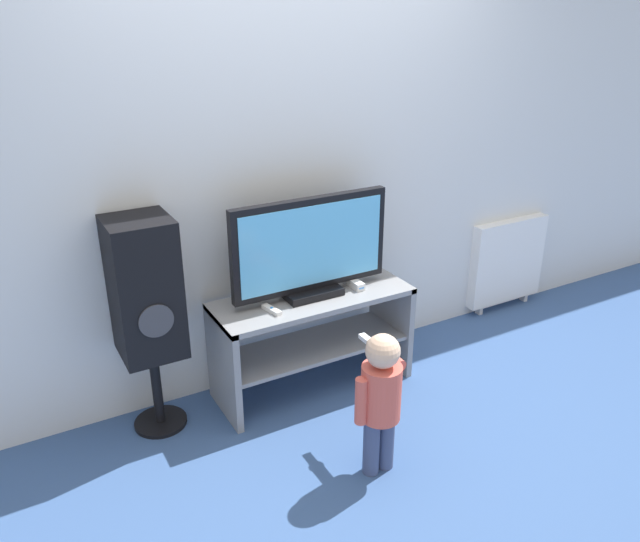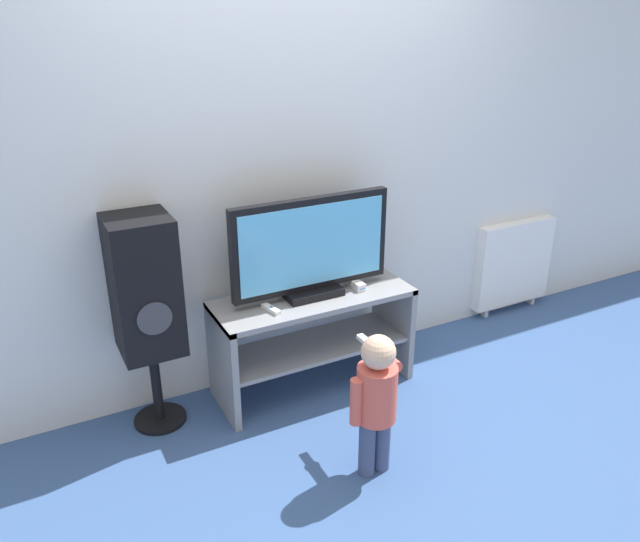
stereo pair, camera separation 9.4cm
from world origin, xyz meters
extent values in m
plane|color=#38568C|center=(0.00, 0.00, 0.00)|extent=(16.00, 16.00, 0.00)
cube|color=silver|center=(0.00, 0.49, 1.30)|extent=(10.00, 0.06, 2.60)
cube|color=gray|center=(0.00, 0.20, 0.55)|extent=(1.10, 0.41, 0.03)
cube|color=gray|center=(0.00, 0.20, 0.26)|extent=(1.06, 0.37, 0.02)
cube|color=gray|center=(-0.53, 0.20, 0.28)|extent=(0.04, 0.41, 0.57)
cube|color=gray|center=(0.53, 0.20, 0.28)|extent=(0.04, 0.41, 0.57)
cube|color=black|center=(0.00, 0.22, 0.59)|extent=(0.31, 0.20, 0.04)
cube|color=black|center=(0.00, 0.22, 0.86)|extent=(0.89, 0.05, 0.50)
cube|color=#59B2EA|center=(0.00, 0.20, 0.86)|extent=(0.82, 0.01, 0.43)
cube|color=white|center=(0.26, 0.20, 0.59)|extent=(0.05, 0.15, 0.04)
cube|color=#3F8CE5|center=(0.26, 0.12, 0.59)|extent=(0.03, 0.00, 0.01)
cube|color=white|center=(-0.27, 0.14, 0.58)|extent=(0.06, 0.13, 0.02)
cylinder|color=#337FD8|center=(-0.27, 0.14, 0.59)|extent=(0.01, 0.01, 0.00)
cylinder|color=#3F4C72|center=(-0.12, -0.56, 0.15)|extent=(0.08, 0.08, 0.29)
cylinder|color=#3F4C72|center=(-0.03, -0.56, 0.15)|extent=(0.08, 0.08, 0.29)
cylinder|color=#D1594C|center=(-0.07, -0.56, 0.43)|extent=(0.18, 0.18, 0.27)
sphere|color=beige|center=(-0.07, -0.56, 0.64)|extent=(0.15, 0.15, 0.15)
cylinder|color=#D1594C|center=(-0.18, -0.56, 0.42)|extent=(0.06, 0.06, 0.22)
cylinder|color=#D1594C|center=(0.03, -0.45, 0.53)|extent=(0.06, 0.22, 0.06)
sphere|color=beige|center=(0.03, -0.34, 0.53)|extent=(0.07, 0.07, 0.07)
cube|color=white|center=(0.03, -0.30, 0.53)|extent=(0.03, 0.13, 0.02)
cylinder|color=black|center=(-0.87, 0.28, 0.01)|extent=(0.27, 0.27, 0.02)
cylinder|color=black|center=(-0.87, 0.28, 0.22)|extent=(0.05, 0.05, 0.43)
cube|color=black|center=(-0.87, 0.28, 0.78)|extent=(0.30, 0.31, 0.69)
cylinder|color=#38383D|center=(-0.87, 0.12, 0.68)|extent=(0.16, 0.01, 0.16)
cube|color=white|center=(1.68, 0.42, 0.36)|extent=(0.63, 0.08, 0.60)
cube|color=silver|center=(1.46, 0.42, 0.03)|extent=(0.03, 0.05, 0.06)
cube|color=silver|center=(1.90, 0.42, 0.03)|extent=(0.03, 0.05, 0.06)
camera|label=1|loc=(-1.46, -2.46, 2.02)|focal=35.00mm
camera|label=2|loc=(-1.38, -2.51, 2.02)|focal=35.00mm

